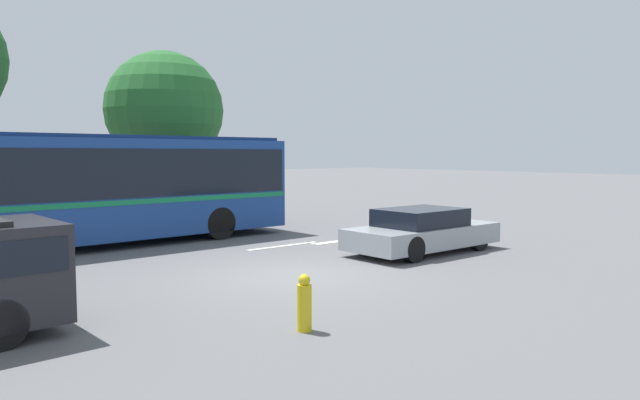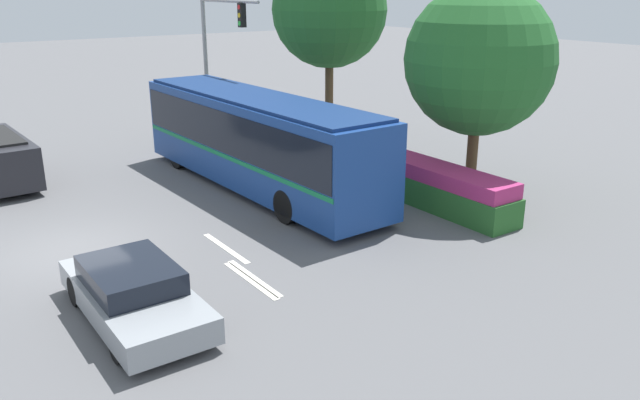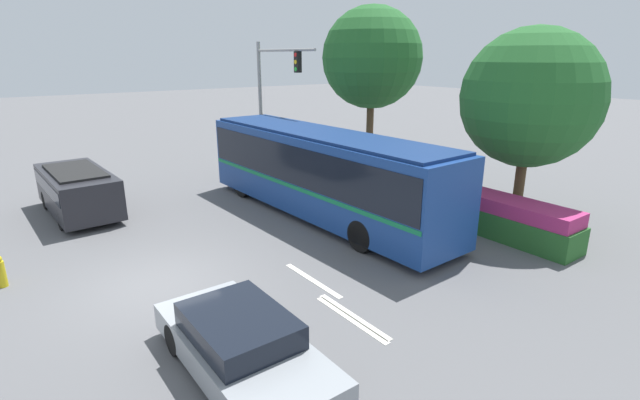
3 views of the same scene
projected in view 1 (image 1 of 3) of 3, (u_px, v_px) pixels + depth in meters
ground_plane at (294, 276)px, 12.60m from camera, size 140.00×140.00×0.00m
city_bus at (94, 184)px, 16.37m from camera, size 11.76×2.80×3.15m
sedan_foreground at (422, 231)px, 15.55m from camera, size 4.45×1.87×1.18m
flowering_hedge at (154, 208)px, 21.38m from camera, size 8.62×1.28×1.31m
street_tree_centre at (164, 110)px, 23.23m from camera, size 4.66×4.66×6.70m
fire_hydrant at (304, 304)px, 8.64m from camera, size 0.22×0.22×0.86m
lane_stripe_near at (342, 240)px, 17.69m from camera, size 2.40×0.16×0.01m
lane_stripe_mid at (283, 246)px, 16.62m from camera, size 2.40×0.16×0.01m
lane_stripe_far at (346, 241)px, 17.62m from camera, size 2.40×0.16×0.01m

